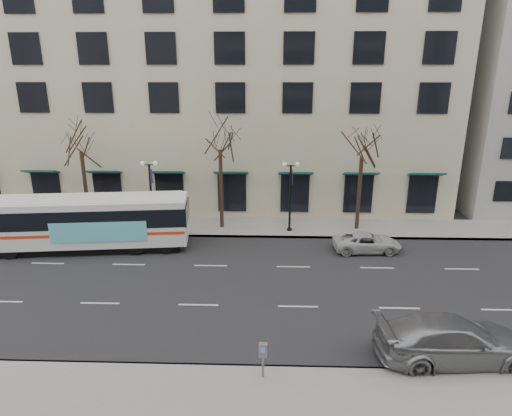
{
  "coord_description": "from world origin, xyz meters",
  "views": [
    {
      "loc": [
        3.5,
        -21.19,
        11.07
      ],
      "look_at": [
        2.78,
        1.3,
        4.0
      ],
      "focal_mm": 30.0,
      "sensor_mm": 36.0,
      "label": 1
    }
  ],
  "objects_px": {
    "pay_station": "(263,353)",
    "white_pickup": "(367,242)",
    "lamp_post_right": "(290,193)",
    "silver_car": "(453,340)",
    "lamp_post_left": "(151,192)",
    "tree_far_mid": "(220,136)",
    "city_bus": "(88,221)",
    "tree_far_left": "(80,138)",
    "tree_far_right": "(363,144)"
  },
  "relations": [
    {
      "from": "city_bus",
      "to": "pay_station",
      "type": "distance_m",
      "value": 16.96
    },
    {
      "from": "tree_far_left",
      "to": "silver_car",
      "type": "relative_size",
      "value": 1.35
    },
    {
      "from": "tree_far_left",
      "to": "city_bus",
      "type": "height_order",
      "value": "tree_far_left"
    },
    {
      "from": "tree_far_left",
      "to": "silver_car",
      "type": "bearing_deg",
      "value": -35.63
    },
    {
      "from": "tree_far_mid",
      "to": "white_pickup",
      "type": "height_order",
      "value": "tree_far_mid"
    },
    {
      "from": "lamp_post_left",
      "to": "tree_far_left",
      "type": "bearing_deg",
      "value": 173.17
    },
    {
      "from": "tree_far_right",
      "to": "white_pickup",
      "type": "bearing_deg",
      "value": -91.59
    },
    {
      "from": "lamp_post_right",
      "to": "white_pickup",
      "type": "xyz_separation_m",
      "value": [
        4.88,
        -3.32,
        -2.34
      ]
    },
    {
      "from": "tree_far_mid",
      "to": "lamp_post_left",
      "type": "xyz_separation_m",
      "value": [
        -4.99,
        -0.6,
        -3.96
      ]
    },
    {
      "from": "tree_far_left",
      "to": "tree_far_mid",
      "type": "distance_m",
      "value": 10.0
    },
    {
      "from": "lamp_post_right",
      "to": "white_pickup",
      "type": "distance_m",
      "value": 6.35
    },
    {
      "from": "tree_far_right",
      "to": "city_bus",
      "type": "xyz_separation_m",
      "value": [
        -18.24,
        -4.12,
        -4.5
      ]
    },
    {
      "from": "tree_far_right",
      "to": "silver_car",
      "type": "bearing_deg",
      "value": -86.47
    },
    {
      "from": "lamp_post_left",
      "to": "pay_station",
      "type": "bearing_deg",
      "value": -62.38
    },
    {
      "from": "pay_station",
      "to": "white_pickup",
      "type": "bearing_deg",
      "value": 68.7
    },
    {
      "from": "tree_far_left",
      "to": "lamp_post_left",
      "type": "bearing_deg",
      "value": -6.83
    },
    {
      "from": "lamp_post_right",
      "to": "city_bus",
      "type": "bearing_deg",
      "value": -165.14
    },
    {
      "from": "tree_far_right",
      "to": "silver_car",
      "type": "height_order",
      "value": "tree_far_right"
    },
    {
      "from": "white_pickup",
      "to": "lamp_post_right",
      "type": "bearing_deg",
      "value": 52.21
    },
    {
      "from": "tree_far_right",
      "to": "lamp_post_left",
      "type": "height_order",
      "value": "tree_far_right"
    },
    {
      "from": "lamp_post_right",
      "to": "silver_car",
      "type": "relative_size",
      "value": 0.84
    },
    {
      "from": "tree_far_left",
      "to": "white_pickup",
      "type": "height_order",
      "value": "tree_far_left"
    },
    {
      "from": "lamp_post_left",
      "to": "lamp_post_right",
      "type": "height_order",
      "value": "same"
    },
    {
      "from": "pay_station",
      "to": "lamp_post_right",
      "type": "bearing_deg",
      "value": 90.21
    },
    {
      "from": "silver_car",
      "to": "white_pickup",
      "type": "height_order",
      "value": "silver_car"
    },
    {
      "from": "tree_far_right",
      "to": "lamp_post_right",
      "type": "height_order",
      "value": "tree_far_right"
    },
    {
      "from": "silver_car",
      "to": "white_pickup",
      "type": "distance_m",
      "value": 11.13
    },
    {
      "from": "lamp_post_right",
      "to": "white_pickup",
      "type": "relative_size",
      "value": 1.19
    },
    {
      "from": "lamp_post_left",
      "to": "city_bus",
      "type": "height_order",
      "value": "lamp_post_left"
    },
    {
      "from": "tree_far_mid",
      "to": "tree_far_right",
      "type": "relative_size",
      "value": 1.06
    },
    {
      "from": "tree_far_left",
      "to": "silver_car",
      "type": "xyz_separation_m",
      "value": [
        20.93,
        -15.0,
        -5.8
      ]
    },
    {
      "from": "white_pickup",
      "to": "pay_station",
      "type": "bearing_deg",
      "value": 148.89
    },
    {
      "from": "pay_station",
      "to": "tree_far_right",
      "type": "bearing_deg",
      "value": 74.23
    },
    {
      "from": "white_pickup",
      "to": "lamp_post_left",
      "type": "bearing_deg",
      "value": 73.86
    },
    {
      "from": "tree_far_right",
      "to": "city_bus",
      "type": "bearing_deg",
      "value": -167.28
    },
    {
      "from": "white_pickup",
      "to": "pay_station",
      "type": "height_order",
      "value": "pay_station"
    },
    {
      "from": "tree_far_left",
      "to": "tree_far_mid",
      "type": "bearing_deg",
      "value": 0.0
    },
    {
      "from": "tree_far_mid",
      "to": "tree_far_left",
      "type": "bearing_deg",
      "value": -180.0
    },
    {
      "from": "lamp_post_right",
      "to": "tree_far_mid",
      "type": "bearing_deg",
      "value": 173.17
    },
    {
      "from": "lamp_post_left",
      "to": "pay_station",
      "type": "relative_size",
      "value": 3.6
    },
    {
      "from": "lamp_post_right",
      "to": "city_bus",
      "type": "relative_size",
      "value": 0.39
    },
    {
      "from": "lamp_post_left",
      "to": "lamp_post_right",
      "type": "xyz_separation_m",
      "value": [
        10.0,
        0.0,
        0.0
      ]
    },
    {
      "from": "tree_far_right",
      "to": "lamp_post_left",
      "type": "bearing_deg",
      "value": -177.71
    },
    {
      "from": "white_pickup",
      "to": "pay_station",
      "type": "relative_size",
      "value": 3.02
    },
    {
      "from": "tree_far_right",
      "to": "city_bus",
      "type": "distance_m",
      "value": 19.23
    },
    {
      "from": "city_bus",
      "to": "white_pickup",
      "type": "distance_m",
      "value": 18.18
    },
    {
      "from": "tree_far_mid",
      "to": "pay_station",
      "type": "height_order",
      "value": "tree_far_mid"
    },
    {
      "from": "silver_car",
      "to": "pay_station",
      "type": "relative_size",
      "value": 4.27
    },
    {
      "from": "silver_car",
      "to": "white_pickup",
      "type": "relative_size",
      "value": 1.41
    },
    {
      "from": "tree_far_left",
      "to": "pay_station",
      "type": "relative_size",
      "value": 5.76
    }
  ]
}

